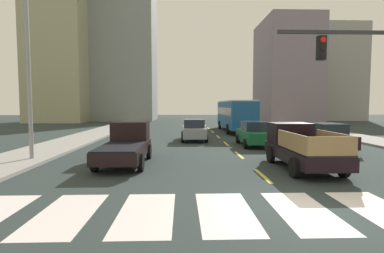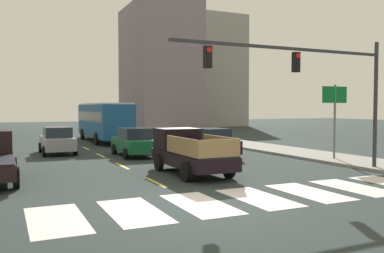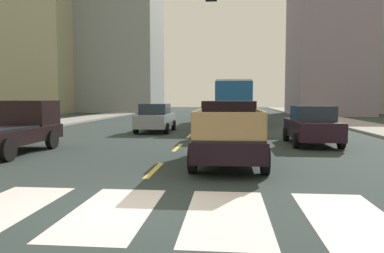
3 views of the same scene
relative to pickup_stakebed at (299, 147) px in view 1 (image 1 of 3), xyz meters
The scene contains 26 objects.
ground_plane 6.10m from the pickup_stakebed, 110.59° to the right, with size 160.00×160.00×0.00m, color #283332.
sidewalk_right 15.64m from the pickup_stakebed, 52.29° to the left, with size 3.48×110.00×0.15m, color gray.
sidewalk_left 18.54m from the pickup_stakebed, 138.14° to the left, with size 3.48×110.00×0.15m, color gray.
crosswalk_stripe_1 10.17m from the pickup_stakebed, 146.14° to the right, with size 1.45×3.28×0.01m, color silver.
crosswalk_stripe_2 8.52m from the pickup_stakebed, 138.21° to the right, with size 1.45×3.28×0.01m, color silver.
crosswalk_stripe_3 7.10m from the pickup_stakebed, 126.77° to the right, with size 1.45×3.28×0.01m, color silver.
crosswalk_stripe_4 6.10m from the pickup_stakebed, 110.59° to the right, with size 1.45×3.28×0.01m, color silver.
crosswalk_stripe_5 5.72m from the pickup_stakebed, 90.24° to the right, with size 1.45×3.28×0.01m, color silver.
lane_dash_0 2.84m from the pickup_stakebed, 142.24° to the right, with size 0.16×2.40×0.01m, color #DBC84C.
lane_dash_1 4.08m from the pickup_stakebed, 122.27° to the left, with size 0.16×2.40×0.01m, color #DBC84C.
lane_dash_2 8.67m from the pickup_stakebed, 104.23° to the left, with size 0.16×2.40×0.01m, color #DBC84C.
lane_dash_3 13.56m from the pickup_stakebed, 99.02° to the left, with size 0.16×2.40×0.01m, color #DBC84C.
lane_dash_4 18.50m from the pickup_stakebed, 96.59° to the left, with size 0.16×2.40×0.01m, color #DBC84C.
lane_dash_5 23.47m from the pickup_stakebed, 95.19° to the left, with size 0.16×2.40×0.01m, color #DBC84C.
lane_dash_6 28.45m from the pickup_stakebed, 94.28° to the left, with size 0.16×2.40×0.01m, color #DBC84C.
lane_dash_7 33.44m from the pickup_stakebed, 93.64° to the left, with size 0.16×2.40×0.01m, color #DBC84C.
pickup_stakebed is the anchor object (origin of this frame).
pickup_dark 8.23m from the pickup_stakebed, behind, with size 2.18×5.20×1.96m.
city_bus 18.52m from the pickup_stakebed, 88.94° to the left, with size 2.72×10.80×3.32m.
sedan_near_right 6.10m from the pickup_stakebed, 53.06° to the left, with size 2.02×4.40×1.72m.
sedan_near_left 7.21m from the pickup_stakebed, 92.51° to the left, with size 2.02×4.40×1.72m.
sedan_far 11.37m from the pickup_stakebed, 112.90° to the left, with size 2.02×4.40×1.72m.
streetlight_left 13.58m from the pickup_stakebed, behind, with size 2.20×0.28×9.00m.
block_mid_left 39.18m from the pickup_stakebed, 71.68° to the left, with size 8.35×11.89×16.80m, color gray.
block_mid_right 49.99m from the pickup_stakebed, 110.07° to the left, with size 11.27×11.27×34.13m, color gray.
block_low_left 50.70m from the pickup_stakebed, 62.79° to the left, with size 10.56×11.01×17.71m, color #989593.
Camera 1 is at (-3.24, -7.70, 2.84)m, focal length 27.86 mm.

